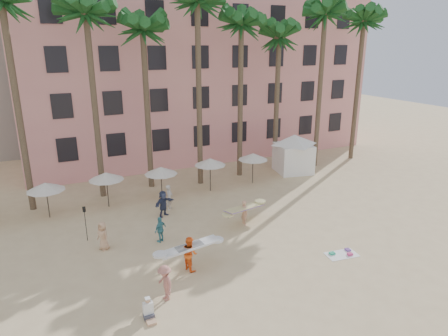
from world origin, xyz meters
name	(u,v)px	position (x,y,z in m)	size (l,w,h in m)	color
ground	(253,278)	(0.00, 0.00, 0.00)	(120.00, 120.00, 0.00)	#D1B789
pink_hotel	(193,76)	(7.00, 26.00, 8.00)	(35.00, 14.00, 16.00)	pink
palm_row	(164,21)	(0.51, 15.00, 12.97)	(44.40, 5.40, 16.30)	brown
umbrella_row	(134,173)	(-3.00, 12.50, 2.33)	(22.50, 2.70, 2.73)	#332B23
cabana	(294,150)	(11.91, 13.76, 2.07)	(5.30, 5.30, 3.50)	white
beach_towel	(342,254)	(5.70, -0.10, 0.03)	(1.92, 1.23, 0.14)	white
carrier_yellow	(245,211)	(2.55, 5.74, 0.97)	(3.17, 1.72, 1.69)	tan
carrier_white	(190,252)	(-2.62, 2.15, 1.00)	(3.26, 1.05, 1.87)	#FF611A
beachgoers	(155,227)	(-3.36, 6.08, 0.88)	(6.07, 11.08, 1.84)	teal
paddle	(85,219)	(-7.11, 7.79, 1.41)	(0.18, 0.04, 2.23)	black
seated_man	(149,312)	(-5.64, -0.81, 0.35)	(0.44, 0.77, 1.00)	#3F3F4C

